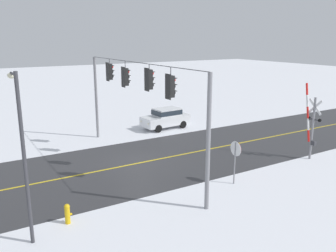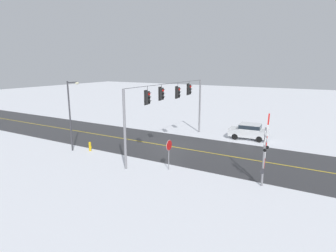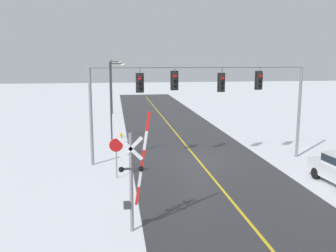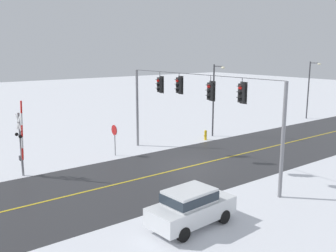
{
  "view_description": "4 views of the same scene",
  "coord_description": "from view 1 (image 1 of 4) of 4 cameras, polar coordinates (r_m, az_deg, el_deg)",
  "views": [
    {
      "loc": [
        -18.84,
        9.21,
        7.61
      ],
      "look_at": [
        -1.71,
        -1.14,
        2.61
      ],
      "focal_mm": 38.1,
      "sensor_mm": 36.0,
      "label": 1
    },
    {
      "loc": [
        -23.22,
        -13.22,
        7.96
      ],
      "look_at": [
        -1.89,
        -0.83,
        2.53
      ],
      "focal_mm": 29.96,
      "sensor_mm": 36.0,
      "label": 2
    },
    {
      "loc": [
        -5.51,
        -24.11,
        6.87
      ],
      "look_at": [
        -2.55,
        -3.35,
        3.04
      ],
      "focal_mm": 40.46,
      "sensor_mm": 36.0,
      "label": 3
    },
    {
      "loc": [
        18.5,
        -16.27,
        7.72
      ],
      "look_at": [
        -1.2,
        -1.28,
        2.73
      ],
      "focal_mm": 40.19,
      "sensor_mm": 36.0,
      "label": 4
    }
  ],
  "objects": [
    {
      "name": "ground_plane",
      "position": [
        22.31,
        -4.82,
        -5.98
      ],
      "size": [
        160.0,
        160.0,
        0.0
      ],
      "primitive_type": "plane",
      "color": "white"
    },
    {
      "name": "lane_centre_line",
      "position": [
        20.57,
        -20.13,
        -8.57
      ],
      "size": [
        0.14,
        72.0,
        0.01
      ],
      "primitive_type": "cube",
      "color": "gold",
      "rests_on": "ground"
    },
    {
      "name": "fire_hydrant",
      "position": [
        15.89,
        -15.8,
        -13.27
      ],
      "size": [
        0.24,
        0.31,
        0.88
      ],
      "color": "gold",
      "rests_on": "ground"
    },
    {
      "name": "parked_car_white",
      "position": [
        30.45,
        -0.35,
        1.39
      ],
      "size": [
        2.03,
        4.29,
        1.74
      ],
      "color": "white",
      "rests_on": "ground"
    },
    {
      "name": "signal_span",
      "position": [
        21.23,
        -5.04,
        5.25
      ],
      "size": [
        14.2,
        0.47,
        6.22
      ],
      "color": "gray",
      "rests_on": "ground"
    },
    {
      "name": "road_asphalt",
      "position": [
        20.57,
        -20.12,
        -8.59
      ],
      "size": [
        9.0,
        80.0,
        0.01
      ],
      "primitive_type": "cube",
      "color": "#303033",
      "rests_on": "ground"
    },
    {
      "name": "stop_sign",
      "position": [
        19.05,
        10.75,
        -4.27
      ],
      "size": [
        0.8,
        0.09,
        2.35
      ],
      "color": "gray",
      "rests_on": "ground"
    },
    {
      "name": "streetlamp_near",
      "position": [
        13.88,
        -22.35,
        -2.5
      ],
      "size": [
        1.39,
        0.28,
        6.5
      ],
      "color": "#38383D",
      "rests_on": "ground"
    },
    {
      "name": "railroad_crossing",
      "position": [
        24.26,
        22.07,
        0.33
      ],
      "size": [
        1.28,
        0.31,
        4.82
      ],
      "color": "gray",
      "rests_on": "ground"
    }
  ]
}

